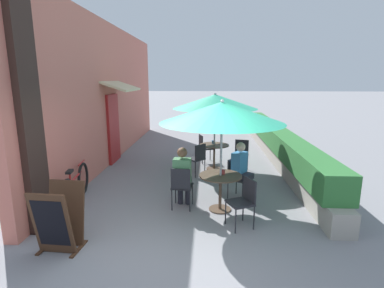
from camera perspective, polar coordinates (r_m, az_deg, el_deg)
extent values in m
plane|color=gray|center=(4.87, -3.84, -19.44)|extent=(120.00, 120.00, 0.00)
cube|color=#C66B5B|center=(10.06, -15.00, 9.30)|extent=(0.24, 10.92, 4.20)
cube|color=black|center=(5.54, -28.66, 6.07)|extent=(0.12, 0.56, 4.20)
cube|color=maroon|center=(9.60, -14.74, 2.87)|extent=(0.08, 0.96, 2.10)
cube|color=beige|center=(9.39, -13.34, 10.72)|extent=(0.78, 1.80, 0.30)
cube|color=gray|center=(10.00, 15.78, -1.65)|extent=(0.44, 9.92, 0.45)
cube|color=#2D6B33|center=(9.90, 15.95, 1.19)|extent=(0.60, 9.43, 0.56)
cylinder|color=brown|center=(6.14, 5.33, -12.23)|extent=(0.44, 0.44, 0.02)
cylinder|color=brown|center=(6.01, 5.39, -9.19)|extent=(0.06, 0.06, 0.70)
cylinder|color=brown|center=(5.89, 5.46, -6.03)|extent=(0.84, 0.84, 0.02)
cylinder|color=#B7B7BC|center=(5.79, 5.53, -2.87)|extent=(0.04, 0.04, 2.09)
cone|color=#2DAD84|center=(5.62, 5.72, 6.01)|extent=(2.35, 2.35, 0.39)
sphere|color=#B7B7BC|center=(5.61, 5.76, 8.12)|extent=(0.07, 0.07, 0.07)
cube|color=#232328|center=(6.06, -1.84, -8.05)|extent=(0.44, 0.44, 0.04)
cube|color=#232328|center=(5.82, -2.18, -6.74)|extent=(0.38, 0.07, 0.42)
cylinder|color=#232328|center=(6.28, 0.11, -9.50)|extent=(0.02, 0.02, 0.45)
cylinder|color=#232328|center=(6.34, -3.15, -9.31)|extent=(0.02, 0.02, 0.45)
cylinder|color=#232328|center=(5.95, -0.41, -10.78)|extent=(0.02, 0.02, 0.45)
cylinder|color=#232328|center=(6.01, -3.86, -10.55)|extent=(0.02, 0.02, 0.45)
cylinder|color=#23232D|center=(6.29, -0.80, -9.37)|extent=(0.11, 0.11, 0.47)
cylinder|color=#23232D|center=(6.31, -2.25, -9.28)|extent=(0.11, 0.11, 0.47)
cube|color=#23232D|center=(6.11, -1.69, -7.06)|extent=(0.33, 0.39, 0.12)
cube|color=#4C8456|center=(5.93, -1.90, -5.13)|extent=(0.36, 0.25, 0.50)
sphere|color=brown|center=(5.85, -1.89, -1.62)|extent=(0.20, 0.20, 0.20)
cube|color=#232328|center=(5.36, 9.12, -11.01)|extent=(0.53, 0.53, 0.04)
cube|color=#232328|center=(5.37, 10.92, -8.61)|extent=(0.18, 0.36, 0.42)
cylinder|color=#232328|center=(5.51, 6.42, -12.80)|extent=(0.02, 0.02, 0.45)
cylinder|color=#232328|center=(5.23, 8.30, -14.32)|extent=(0.02, 0.02, 0.45)
cylinder|color=#232328|center=(5.68, 9.71, -12.14)|extent=(0.02, 0.02, 0.45)
cylinder|color=#232328|center=(5.40, 11.72, -13.54)|extent=(0.02, 0.02, 0.45)
cube|color=#232328|center=(6.59, 9.06, -6.51)|extent=(0.56, 0.56, 0.04)
cube|color=#232328|center=(6.61, 7.73, -4.48)|extent=(0.25, 0.33, 0.42)
cylinder|color=#232328|center=(6.44, 9.59, -9.12)|extent=(0.02, 0.02, 0.45)
cylinder|color=#232328|center=(6.73, 11.10, -8.20)|extent=(0.02, 0.02, 0.45)
cylinder|color=#232328|center=(6.60, 6.84, -8.47)|extent=(0.02, 0.02, 0.45)
cylinder|color=#232328|center=(6.89, 8.43, -7.61)|extent=(0.02, 0.02, 0.45)
cylinder|color=#23232D|center=(6.51, 10.03, -8.78)|extent=(0.11, 0.11, 0.47)
cylinder|color=#23232D|center=(6.65, 10.70, -8.37)|extent=(0.11, 0.11, 0.47)
cube|color=#23232D|center=(6.52, 9.77, -5.99)|extent=(0.47, 0.45, 0.12)
cube|color=teal|center=(6.50, 9.00, -3.72)|extent=(0.38, 0.40, 0.50)
sphere|color=beige|center=(6.40, 9.27, -0.56)|extent=(0.20, 0.20, 0.20)
cylinder|color=#B73D3D|center=(5.94, 5.96, -5.29)|extent=(0.07, 0.07, 0.09)
cylinder|color=brown|center=(8.72, 4.20, -4.70)|extent=(0.44, 0.44, 0.02)
cylinder|color=brown|center=(8.62, 4.24, -2.47)|extent=(0.06, 0.06, 0.70)
cylinder|color=brown|center=(8.54, 4.28, -0.21)|extent=(0.84, 0.84, 0.02)
cylinder|color=#B7B7BC|center=(8.47, 4.31, 2.01)|extent=(0.04, 0.04, 2.09)
cone|color=#2DAD84|center=(8.36, 4.41, 8.09)|extent=(2.35, 2.35, 0.39)
sphere|color=#B7B7BC|center=(8.35, 4.44, 9.51)|extent=(0.07, 0.07, 0.07)
cube|color=#232328|center=(9.30, 2.78, -0.79)|extent=(0.50, 0.50, 0.04)
cube|color=#232328|center=(9.21, 1.69, 0.41)|extent=(0.14, 0.37, 0.42)
cylinder|color=#232328|center=(9.24, 4.16, -2.34)|extent=(0.02, 0.02, 0.45)
cylinder|color=#232328|center=(9.58, 3.49, -1.81)|extent=(0.02, 0.02, 0.45)
cylinder|color=#232328|center=(9.14, 2.01, -2.48)|extent=(0.02, 0.02, 0.45)
cylinder|color=#232328|center=(9.48, 1.41, -1.94)|extent=(0.02, 0.02, 0.45)
cube|color=#232328|center=(8.07, 0.66, -2.83)|extent=(0.57, 0.57, 0.04)
cube|color=#232328|center=(7.89, 1.61, -1.61)|extent=(0.28, 0.30, 0.42)
cylinder|color=#232328|center=(8.37, 0.66, -3.86)|extent=(0.02, 0.02, 0.45)
cylinder|color=#232328|center=(8.13, -1.15, -4.36)|extent=(0.02, 0.02, 0.45)
cylinder|color=#232328|center=(8.13, 2.45, -4.37)|extent=(0.02, 0.02, 0.45)
cylinder|color=#232328|center=(7.89, 0.65, -4.89)|extent=(0.02, 0.02, 0.45)
cube|color=#232328|center=(8.49, 9.27, -2.23)|extent=(0.48, 0.48, 0.04)
cube|color=#232328|center=(8.62, 9.46, -0.58)|extent=(0.38, 0.11, 0.42)
cylinder|color=#232328|center=(8.40, 7.85, -3.94)|extent=(0.02, 0.02, 0.45)
cylinder|color=#232328|center=(8.36, 10.30, -4.10)|extent=(0.02, 0.02, 0.45)
cylinder|color=#232328|center=(8.74, 8.19, -3.30)|extent=(0.02, 0.02, 0.45)
cylinder|color=#232328|center=(8.70, 10.54, -3.45)|extent=(0.02, 0.02, 0.45)
cylinder|color=teal|center=(8.68, 4.02, 0.38)|extent=(0.07, 0.07, 0.09)
torus|color=black|center=(7.24, -20.01, -6.14)|extent=(0.16, 0.72, 0.72)
torus|color=black|center=(6.24, -22.67, -9.34)|extent=(0.16, 0.72, 0.72)
cylinder|color=#B21E1E|center=(6.67, -21.37, -6.03)|extent=(0.16, 0.87, 0.04)
cylinder|color=#B21E1E|center=(6.55, -21.72, -8.05)|extent=(0.12, 0.63, 0.42)
cylinder|color=#B21E1E|center=(6.36, -22.21, -5.97)|extent=(0.04, 0.04, 0.25)
cube|color=black|center=(6.33, -22.31, -4.89)|extent=(0.13, 0.23, 0.05)
cylinder|color=#B21E1E|center=(7.10, -20.33, -3.37)|extent=(0.09, 0.46, 0.03)
cube|color=#422819|center=(5.21, -22.80, -11.89)|extent=(0.59, 0.27, 1.00)
cube|color=black|center=(5.22, -22.71, -11.60)|extent=(0.48, 0.19, 0.76)
cube|color=#422819|center=(4.90, -25.15, -13.67)|extent=(0.59, 0.27, 1.00)
cube|color=black|center=(4.88, -25.30, -13.54)|extent=(0.48, 0.19, 0.76)
cube|color=#422819|center=(5.15, -20.74, -18.18)|extent=(0.09, 0.48, 0.02)
cube|color=#422819|center=(5.41, -26.01, -17.14)|extent=(0.09, 0.48, 0.02)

